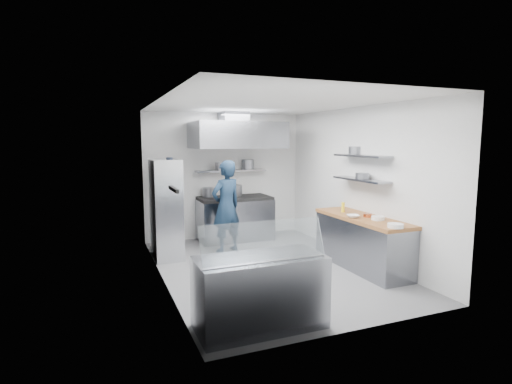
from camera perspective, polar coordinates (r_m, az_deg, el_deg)
name	(u,v)px	position (r m, az deg, el deg)	size (l,w,h in m)	color
floor	(269,267)	(7.05, 1.86, -10.71)	(5.00, 5.00, 0.00)	slate
ceiling	(270,103)	(6.73, 1.96, 12.58)	(5.00, 5.00, 0.00)	silver
wall_back	(225,176)	(9.08, -4.49, 2.35)	(3.60, 0.02, 2.80)	white
wall_front	(360,211)	(4.60, 14.62, -2.71)	(3.60, 0.02, 2.80)	white
wall_left	(161,193)	(6.25, -13.37, -0.07)	(5.00, 0.02, 2.80)	white
wall_right	(358,183)	(7.66, 14.33, 1.23)	(5.00, 0.02, 2.80)	white
gas_range	(235,220)	(8.87, -3.04, -3.95)	(1.60, 0.80, 0.90)	gray
cooktop	(235,198)	(8.79, -3.06, -0.88)	(1.57, 0.78, 0.06)	black
stock_pot_left	(209,192)	(8.85, -6.67, -0.01)	(0.31, 0.31, 0.20)	slate
stock_pot_mid	(234,190)	(8.93, -3.19, 0.22)	(0.37, 0.37, 0.24)	slate
over_range_shelf	(231,171)	(8.95, -3.58, 3.06)	(1.60, 0.30, 0.04)	gray
shelf_pot_a	(221,167)	(8.69, -5.02, 3.65)	(0.25, 0.25, 0.18)	slate
shelf_pot_b	(248,164)	(9.12, -1.17, 3.97)	(0.28, 0.28, 0.22)	slate
extractor_hood	(237,135)	(8.54, -2.73, 8.10)	(1.90, 1.15, 0.55)	gray
hood_duct	(233,118)	(8.76, -3.24, 10.56)	(0.55, 0.55, 0.24)	slate
red_firebox	(170,177)	(8.73, -12.23, 2.14)	(0.22, 0.10, 0.26)	red
chef	(226,207)	(7.83, -4.28, -2.09)	(0.66, 0.43, 1.81)	#112235
wire_rack	(166,209)	(7.64, -12.75, -2.34)	(0.50, 0.90, 1.85)	silver
rack_bin_a	(169,218)	(7.34, -12.30, -3.71)	(0.17, 0.21, 0.19)	white
rack_bin_b	(165,188)	(7.64, -12.90, 0.50)	(0.14, 0.18, 0.16)	yellow
rack_jar	(170,162)	(7.31, -12.24, 4.16)	(0.12, 0.12, 0.18)	black
knife_strip	(174,189)	(5.35, -11.69, 0.38)	(0.04, 0.55, 0.05)	black
prep_counter_base	(362,244)	(7.16, 14.85, -7.17)	(0.62, 2.00, 0.84)	gray
prep_counter_top	(362,218)	(7.07, 14.97, -3.64)	(0.65, 2.04, 0.06)	olive
plate_stack_a	(395,226)	(6.30, 19.30, -4.56)	(0.24, 0.24, 0.06)	white
plate_stack_b	(378,218)	(6.82, 17.03, -3.58)	(0.21, 0.21, 0.06)	white
copper_pan	(368,215)	(7.04, 15.65, -3.21)	(0.14, 0.14, 0.06)	#BF6036
squeeze_bottle	(343,207)	(7.39, 12.33, -2.14)	(0.06, 0.06, 0.18)	yellow
mixing_bowl	(353,216)	(6.90, 13.68, -3.38)	(0.21, 0.21, 0.05)	white
wall_shelf_lower	(361,180)	(7.31, 14.73, 1.72)	(0.30, 1.30, 0.04)	gray
wall_shelf_upper	(361,156)	(7.28, 14.83, 5.01)	(0.30, 1.30, 0.04)	gray
shelf_pot_c	(362,176)	(7.26, 14.95, 2.23)	(0.24, 0.24, 0.10)	slate
shelf_pot_d	(356,150)	(7.67, 14.05, 5.81)	(0.26, 0.26, 0.14)	slate
display_case	(260,292)	(4.81, 0.56, -14.13)	(1.50, 0.70, 0.85)	gray
display_glass	(264,241)	(4.50, 1.16, -6.98)	(1.47, 0.02, 0.45)	silver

